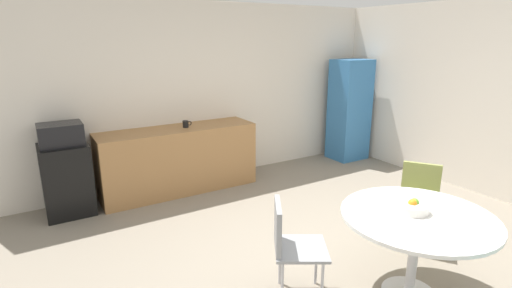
{
  "coord_description": "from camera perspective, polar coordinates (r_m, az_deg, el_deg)",
  "views": [
    {
      "loc": [
        -2.29,
        -2.27,
        2.09
      ],
      "look_at": [
        -0.16,
        1.24,
        0.95
      ],
      "focal_mm": 26.93,
      "sensor_mm": 36.0,
      "label": 1
    }
  ],
  "objects": [
    {
      "name": "locker_cabinet",
      "position": [
        6.94,
        13.7,
        4.93
      ],
      "size": [
        0.6,
        0.5,
        1.74
      ],
      "primitive_type": "cube",
      "color": "#3372B2",
      "rests_on": "ground_plane"
    },
    {
      "name": "ground_plane",
      "position": [
        3.84,
        12.33,
        -17.85
      ],
      "size": [
        6.0,
        6.0,
        0.0
      ],
      "primitive_type": "plane",
      "color": "gray"
    },
    {
      "name": "wall_back",
      "position": [
        5.8,
        -7.76,
        7.53
      ],
      "size": [
        6.0,
        0.1,
        2.6
      ],
      "primitive_type": "cube",
      "color": "silver",
      "rests_on": "ground_plane"
    },
    {
      "name": "chair_gray",
      "position": [
        3.2,
        4.93,
        -13.9
      ],
      "size": [
        0.58,
        0.58,
        0.83
      ],
      "color": "silver",
      "rests_on": "ground_plane"
    },
    {
      "name": "mini_fridge",
      "position": [
        5.2,
        -26.27,
        -4.75
      ],
      "size": [
        0.54,
        0.54,
        0.87
      ],
      "primitive_type": "cube",
      "color": "black",
      "rests_on": "ground_plane"
    },
    {
      "name": "mug_white",
      "position": [
        5.36,
        -10.39,
        2.94
      ],
      "size": [
        0.13,
        0.08,
        0.09
      ],
      "color": "black",
      "rests_on": "counter_block"
    },
    {
      "name": "round_table",
      "position": [
        3.39,
        22.74,
        -11.51
      ],
      "size": [
        1.2,
        1.2,
        0.74
      ],
      "color": "silver",
      "rests_on": "ground_plane"
    },
    {
      "name": "chair_olive",
      "position": [
        4.37,
        23.1,
        -6.84
      ],
      "size": [
        0.58,
        0.58,
        0.83
      ],
      "color": "silver",
      "rests_on": "ground_plane"
    },
    {
      "name": "microwave",
      "position": [
        5.05,
        -27.03,
        1.28
      ],
      "size": [
        0.48,
        0.38,
        0.26
      ],
      "primitive_type": "cube",
      "color": "black",
      "rests_on": "mini_fridge"
    },
    {
      "name": "fruit_bowl",
      "position": [
        3.36,
        22.27,
        -8.68
      ],
      "size": [
        0.25,
        0.25,
        0.11
      ],
      "color": "silver",
      "rests_on": "round_table"
    },
    {
      "name": "counter_block",
      "position": [
        5.46,
        -11.38,
        -2.28
      ],
      "size": [
        2.14,
        0.6,
        0.9
      ],
      "primitive_type": "cube",
      "color": "#9E7042",
      "rests_on": "ground_plane"
    }
  ]
}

